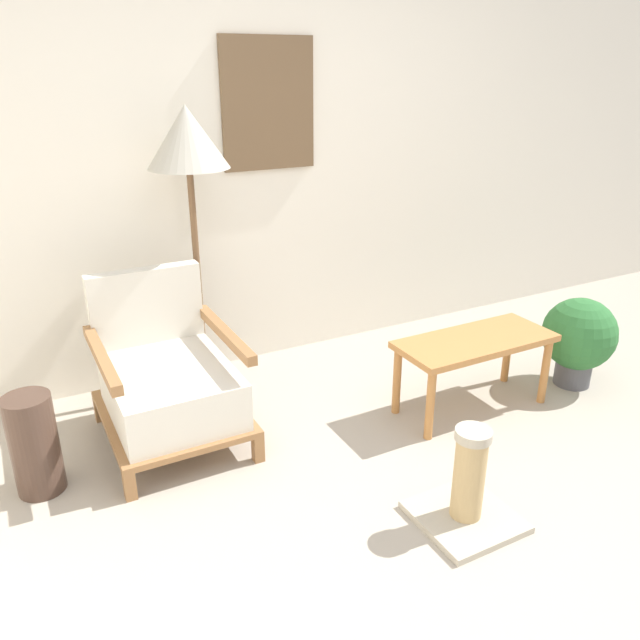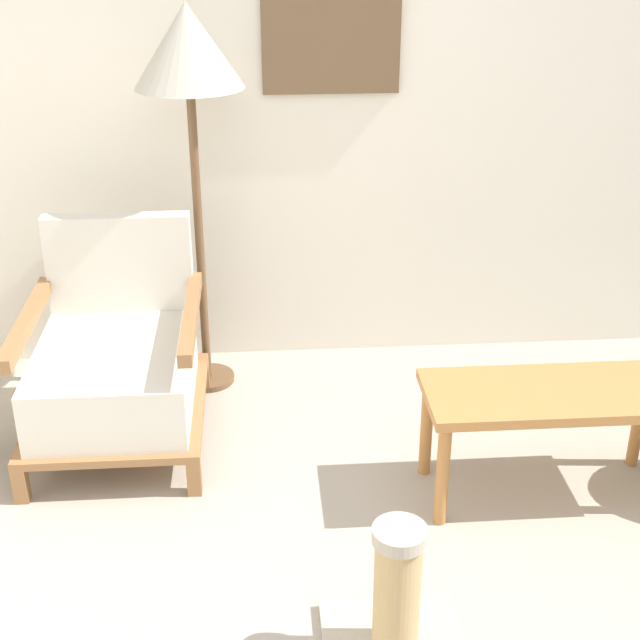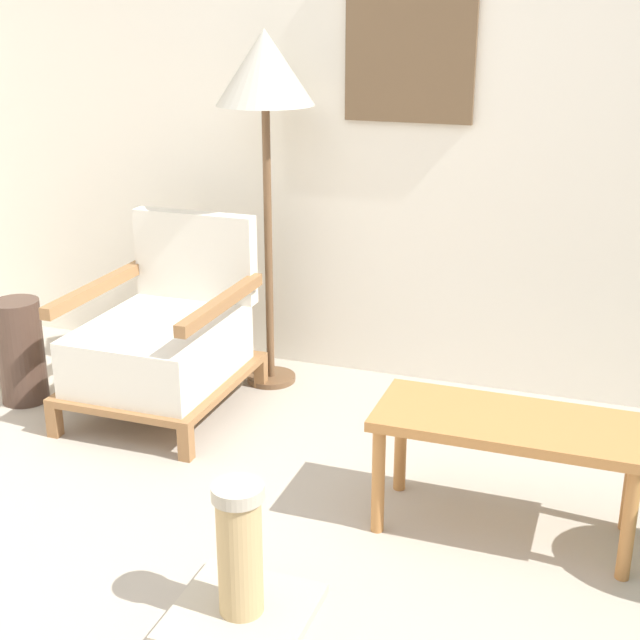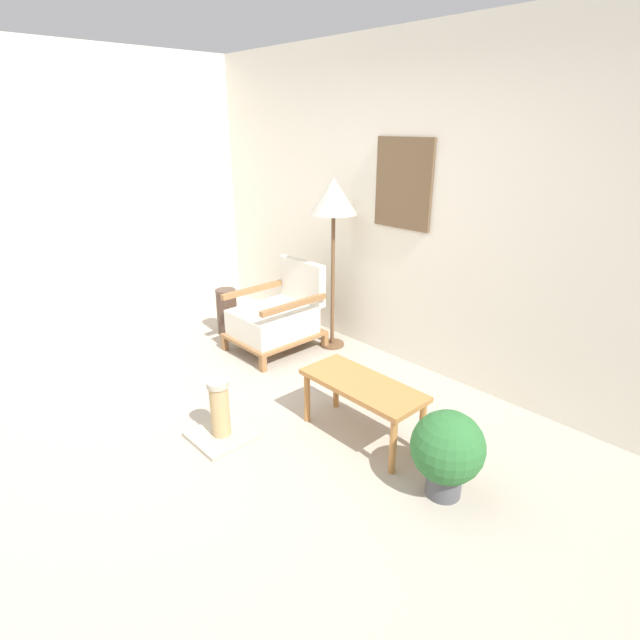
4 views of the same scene
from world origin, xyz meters
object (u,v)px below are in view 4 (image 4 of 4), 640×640
coffee_table (362,391)px  vase (227,311)px  scratching_post (221,419)px  floor_lamp (334,202)px  armchair (277,317)px  potted_plant (447,450)px

coffee_table → vase: vase is taller
scratching_post → floor_lamp: bearing=109.8°
floor_lamp → vase: bearing=-149.1°
armchair → floor_lamp: floor_lamp is taller
floor_lamp → potted_plant: floor_lamp is taller
coffee_table → scratching_post: 0.98m
scratching_post → armchair: bearing=126.8°
vase → potted_plant: potted_plant is taller
vase → potted_plant: (2.88, -0.41, 0.07)m
floor_lamp → scratching_post: (0.58, -1.62, -1.22)m
floor_lamp → vase: size_ratio=3.39×
coffee_table → scratching_post: bearing=-131.6°
scratching_post → vase: bearing=145.6°
coffee_table → potted_plant: potted_plant is taller
coffee_table → armchair: bearing=162.5°
vase → potted_plant: bearing=-8.0°
armchair → scratching_post: (0.89, -1.20, -0.17)m
armchair → potted_plant: bearing=-13.9°
vase → scratching_post: 1.86m
potted_plant → scratching_post: 1.50m
coffee_table → floor_lamp: bearing=143.4°
armchair → vase: 0.66m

